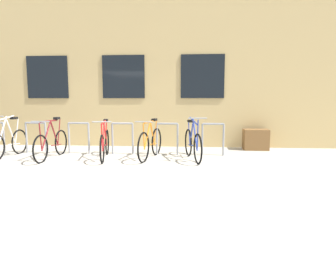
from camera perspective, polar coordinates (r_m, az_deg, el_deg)
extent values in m
plane|color=#B2ADA0|center=(6.11, -15.16, -7.14)|extent=(42.00, 42.00, 0.00)
cube|color=tan|center=(12.21, -5.56, 15.89)|extent=(28.00, 6.22, 6.70)
cube|color=black|center=(9.82, -22.86, 10.46)|extent=(1.30, 0.04, 1.29)
cube|color=black|center=(9.01, -8.85, 11.28)|extent=(1.30, 0.04, 1.29)
cube|color=black|center=(8.80, 6.89, 11.42)|extent=(1.30, 0.04, 1.29)
cylinder|color=gray|center=(9.11, -29.87, -0.54)|extent=(0.05, 0.05, 0.83)
cylinder|color=gray|center=(8.76, -26.34, -0.60)|extent=(0.05, 0.05, 0.83)
cylinder|color=gray|center=(8.50, -23.13, -0.65)|extent=(0.05, 0.05, 0.83)
cylinder|color=gray|center=(8.58, -24.90, 2.12)|extent=(0.55, 0.05, 0.05)
cylinder|color=gray|center=(8.22, -19.10, -0.71)|extent=(0.05, 0.05, 0.83)
cylinder|color=gray|center=(8.02, -15.48, -0.77)|extent=(0.05, 0.05, 0.83)
cylinder|color=gray|center=(8.07, -17.42, 2.18)|extent=(0.55, 0.05, 0.05)
cylinder|color=gray|center=(7.83, -10.99, -0.83)|extent=(0.05, 0.05, 0.83)
cylinder|color=gray|center=(7.70, -7.04, -0.87)|extent=(0.05, 0.05, 0.83)
cylinder|color=gray|center=(7.71, -9.09, 2.21)|extent=(0.55, 0.05, 0.05)
cylinder|color=gray|center=(7.60, -2.23, -0.93)|extent=(0.05, 0.05, 0.83)
cylinder|color=gray|center=(7.56, 1.92, -0.97)|extent=(0.05, 0.05, 0.83)
cylinder|color=gray|center=(7.53, -0.16, 2.18)|extent=(0.55, 0.05, 0.05)
cylinder|color=gray|center=(7.57, 6.84, -1.01)|extent=(0.05, 0.05, 0.83)
cylinder|color=gray|center=(7.62, 10.98, -1.04)|extent=(0.05, 0.05, 0.83)
cylinder|color=gray|center=(7.54, 8.98, 2.10)|extent=(0.55, 0.05, 0.05)
torus|color=black|center=(7.54, 4.07, -1.60)|extent=(0.20, 0.71, 0.72)
torus|color=black|center=(6.60, 5.95, -2.87)|extent=(0.20, 0.71, 0.72)
cylinder|color=#233893|center=(6.81, 5.41, 0.09)|extent=(0.14, 0.47, 0.74)
cylinder|color=#233893|center=(7.18, 4.67, -0.04)|extent=(0.11, 0.34, 0.62)
cylinder|color=#233893|center=(6.93, 5.13, 2.70)|extent=(0.20, 0.75, 0.16)
cylinder|color=#233893|center=(7.31, 4.49, -2.08)|extent=(0.13, 0.49, 0.07)
cylinder|color=#233893|center=(7.42, 4.24, 0.39)|extent=(0.07, 0.20, 0.56)
cylinder|color=#233893|center=(6.57, 5.93, 0.05)|extent=(0.04, 0.08, 0.67)
cube|color=black|center=(7.30, 4.42, 2.68)|extent=(0.14, 0.22, 0.06)
cylinder|color=gray|center=(6.56, 5.92, 3.25)|extent=(0.43, 0.12, 0.03)
torus|color=black|center=(7.86, -12.03, -1.51)|extent=(0.16, 0.68, 0.68)
torus|color=black|center=(6.78, -12.98, -2.89)|extent=(0.16, 0.68, 0.68)
cylinder|color=red|center=(7.03, -12.76, -0.24)|extent=(0.13, 0.53, 0.67)
cylinder|color=red|center=(7.46, -12.37, 0.07)|extent=(0.11, 0.40, 0.64)
cylinder|color=red|center=(7.18, -12.66, 2.40)|extent=(0.19, 0.86, 0.07)
cylinder|color=red|center=(7.59, -12.24, -2.00)|extent=(0.12, 0.55, 0.07)
cylinder|color=red|center=(7.73, -12.16, 0.49)|extent=(0.06, 0.20, 0.58)
cylinder|color=red|center=(6.76, -13.03, -0.34)|extent=(0.04, 0.08, 0.60)
cube|color=black|center=(7.61, -12.29, 2.78)|extent=(0.13, 0.21, 0.06)
cylinder|color=gray|center=(6.75, -13.08, 2.48)|extent=(0.44, 0.10, 0.03)
torus|color=black|center=(8.77, -27.43, -1.29)|extent=(0.06, 0.68, 0.68)
cylinder|color=silver|center=(8.17, -30.19, 0.36)|extent=(0.05, 0.46, 0.78)
cylinder|color=silver|center=(8.46, -28.75, 0.34)|extent=(0.05, 0.33, 0.69)
cylinder|color=silver|center=(8.26, -29.74, 2.80)|extent=(0.06, 0.73, 0.13)
cylinder|color=silver|center=(8.58, -28.29, -1.67)|extent=(0.04, 0.48, 0.07)
cylinder|color=silver|center=(8.66, -27.88, 0.68)|extent=(0.03, 0.20, 0.63)
cube|color=black|center=(8.56, -28.34, 2.90)|extent=(0.11, 0.20, 0.06)
torus|color=black|center=(7.61, -2.29, -1.44)|extent=(0.19, 0.73, 0.73)
torus|color=black|center=(6.71, -4.90, -2.61)|extent=(0.19, 0.73, 0.73)
cylinder|color=orange|center=(6.92, -4.13, -0.14)|extent=(0.13, 0.46, 0.64)
cylinder|color=orange|center=(7.27, -3.13, 0.20)|extent=(0.11, 0.34, 0.63)
cylinder|color=orange|center=(7.03, -3.73, 2.51)|extent=(0.19, 0.73, 0.04)
cylinder|color=orange|center=(7.39, -2.88, -1.90)|extent=(0.13, 0.48, 0.08)
cylinder|color=orange|center=(7.49, -2.52, 0.61)|extent=(0.07, 0.20, 0.57)
cylinder|color=orange|center=(6.69, -4.85, -0.17)|extent=(0.04, 0.08, 0.57)
cube|color=black|center=(7.38, -2.76, 2.95)|extent=(0.14, 0.22, 0.06)
cylinder|color=gray|center=(6.68, -4.80, 2.53)|extent=(0.44, 0.12, 0.03)
torus|color=black|center=(8.18, -20.51, -1.49)|extent=(0.05, 0.68, 0.68)
torus|color=black|center=(7.25, -24.03, -2.70)|extent=(0.05, 0.68, 0.68)
cylinder|color=maroon|center=(7.47, -23.09, -0.21)|extent=(0.04, 0.50, 0.68)
cylinder|color=maroon|center=(7.83, -21.70, 0.24)|extent=(0.04, 0.38, 0.69)
cylinder|color=maroon|center=(7.59, -22.61, 2.50)|extent=(0.05, 0.82, 0.06)
cylinder|color=maroon|center=(7.95, -21.31, -1.94)|extent=(0.03, 0.53, 0.07)
cylinder|color=maroon|center=(8.06, -20.88, 0.63)|extent=(0.03, 0.20, 0.64)
cylinder|color=maroon|center=(7.23, -24.06, -0.28)|extent=(0.03, 0.08, 0.61)
cube|color=black|center=(7.95, -21.27, 3.04)|extent=(0.10, 0.20, 0.06)
cylinder|color=gray|center=(7.22, -24.10, 2.37)|extent=(0.44, 0.03, 0.03)
cube|color=brown|center=(8.74, 17.05, -0.95)|extent=(0.70, 0.44, 0.60)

